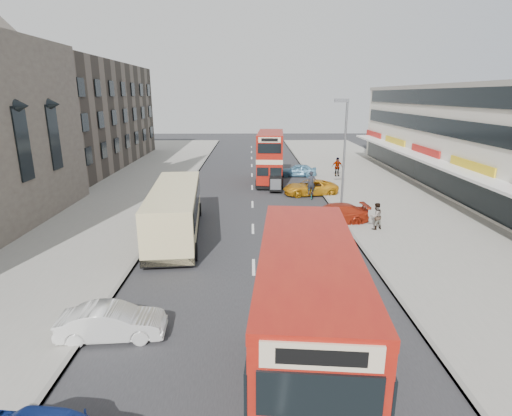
% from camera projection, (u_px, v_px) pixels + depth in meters
% --- Properties ---
extents(ground, '(160.00, 160.00, 0.00)m').
position_uv_depth(ground, '(256.00, 373.00, 12.53)').
color(ground, '#28282B').
rests_on(ground, ground).
extents(road_surface, '(12.00, 90.00, 0.01)m').
position_uv_depth(road_surface, '(252.00, 204.00, 31.77)').
color(road_surface, '#28282B').
rests_on(road_surface, ground).
extents(pavement_right, '(12.00, 90.00, 0.15)m').
position_uv_depth(pavement_right, '(403.00, 203.00, 31.91)').
color(pavement_right, gray).
rests_on(pavement_right, ground).
extents(pavement_left, '(12.00, 90.00, 0.15)m').
position_uv_depth(pavement_left, '(100.00, 204.00, 31.60)').
color(pavement_left, gray).
rests_on(pavement_left, ground).
extents(kerb_left, '(0.20, 90.00, 0.16)m').
position_uv_depth(kerb_left, '(175.00, 204.00, 31.67)').
color(kerb_left, gray).
rests_on(kerb_left, ground).
extents(kerb_right, '(0.20, 90.00, 0.16)m').
position_uv_depth(kerb_right, '(329.00, 203.00, 31.83)').
color(kerb_right, gray).
rests_on(kerb_right, ground).
extents(brick_terrace, '(14.00, 28.00, 12.00)m').
position_uv_depth(brick_terrace, '(65.00, 116.00, 47.17)').
color(brick_terrace, '#66594C').
rests_on(brick_terrace, ground).
extents(commercial_row, '(9.90, 46.20, 9.30)m').
position_uv_depth(commercial_row, '(497.00, 142.00, 32.67)').
color(commercial_row, beige).
rests_on(commercial_row, ground).
extents(street_lamp, '(1.00, 0.20, 8.12)m').
position_uv_depth(street_lamp, '(344.00, 147.00, 28.63)').
color(street_lamp, slate).
rests_on(street_lamp, ground).
extents(bus_main, '(3.00, 8.70, 4.70)m').
position_uv_depth(bus_main, '(306.00, 336.00, 10.21)').
color(bus_main, black).
rests_on(bus_main, ground).
extents(bus_second, '(2.92, 8.80, 4.77)m').
position_uv_depth(bus_second, '(270.00, 157.00, 38.94)').
color(bus_second, black).
rests_on(bus_second, ground).
extents(coach, '(3.63, 10.75, 2.80)m').
position_uv_depth(coach, '(175.00, 210.00, 24.35)').
color(coach, black).
rests_on(coach, ground).
extents(car_left_front, '(3.80, 1.56, 1.22)m').
position_uv_depth(car_left_front, '(112.00, 322.00, 14.23)').
color(car_left_front, silver).
rests_on(car_left_front, ground).
extents(car_right_a, '(4.73, 2.17, 1.34)m').
position_uv_depth(car_right_a, '(333.00, 214.00, 26.92)').
color(car_right_a, '#A82710').
rests_on(car_right_a, ground).
extents(car_right_b, '(4.92, 2.77, 1.30)m').
position_uv_depth(car_right_b, '(310.00, 188.00, 34.62)').
color(car_right_b, orange).
rests_on(car_right_b, ground).
extents(car_right_c, '(4.00, 1.91, 1.32)m').
position_uv_depth(car_right_c, '(298.00, 170.00, 42.44)').
color(car_right_c, '#62A1C4').
rests_on(car_right_c, ground).
extents(pedestrian_near, '(0.75, 0.64, 1.74)m').
position_uv_depth(pedestrian_near, '(376.00, 216.00, 25.27)').
color(pedestrian_near, gray).
rests_on(pedestrian_near, pavement_right).
extents(pedestrian_far, '(1.21, 0.61, 1.98)m').
position_uv_depth(pedestrian_far, '(337.00, 167.00, 41.75)').
color(pedestrian_far, gray).
rests_on(pedestrian_far, pavement_right).
extents(cyclist, '(0.70, 1.60, 2.28)m').
position_uv_depth(cyclist, '(311.00, 189.00, 33.47)').
color(cyclist, gray).
rests_on(cyclist, ground).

